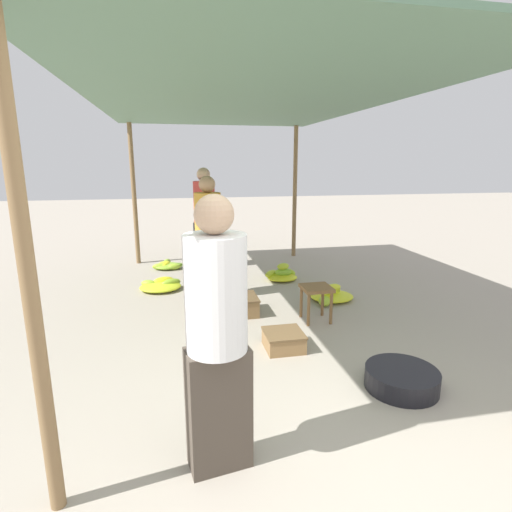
# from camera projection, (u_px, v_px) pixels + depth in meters

# --- Properties ---
(ground_plane) EXTENTS (40.00, 40.00, 0.00)m
(ground_plane) POSITION_uv_depth(u_px,v_px,m) (339.00, 503.00, 2.19)
(ground_plane) COLOR #A39989
(ground_plane) RESTS_ON ground
(canopy_post_front_left) EXTENTS (0.08, 0.08, 2.51)m
(canopy_post_front_left) POSITION_uv_depth(u_px,v_px,m) (29.00, 286.00, 1.89)
(canopy_post_front_left) COLOR olive
(canopy_post_front_left) RESTS_ON ground
(canopy_post_back_left) EXTENTS (0.08, 0.08, 2.51)m
(canopy_post_back_left) POSITION_uv_depth(u_px,v_px,m) (134.00, 195.00, 7.17)
(canopy_post_back_left) COLOR olive
(canopy_post_back_left) RESTS_ON ground
(canopy_post_back_right) EXTENTS (0.08, 0.08, 2.51)m
(canopy_post_back_right) POSITION_uv_depth(u_px,v_px,m) (295.00, 193.00, 7.77)
(canopy_post_back_right) COLOR olive
(canopy_post_back_right) RESTS_ON ground
(canopy_tarp) EXTENTS (3.42, 5.94, 0.04)m
(canopy_tarp) POSITION_uv_depth(u_px,v_px,m) (242.00, 99.00, 4.54)
(canopy_tarp) COLOR #567A60
(canopy_tarp) RESTS_ON canopy_post_front_left
(vendor_foreground) EXTENTS (0.41, 0.41, 1.67)m
(vendor_foreground) POSITION_uv_depth(u_px,v_px,m) (217.00, 334.00, 2.29)
(vendor_foreground) COLOR #4C4238
(vendor_foreground) RESTS_ON ground
(stool) EXTENTS (0.34, 0.34, 0.42)m
(stool) POSITION_uv_depth(u_px,v_px,m) (316.00, 293.00, 4.66)
(stool) COLOR brown
(stool) RESTS_ON ground
(basin_black) EXTENTS (0.60, 0.60, 0.17)m
(basin_black) POSITION_uv_depth(u_px,v_px,m) (402.00, 379.00, 3.29)
(basin_black) COLOR black
(basin_black) RESTS_ON ground
(banana_pile_left_0) EXTENTS (0.62, 0.62, 0.15)m
(banana_pile_left_0) POSITION_uv_depth(u_px,v_px,m) (161.00, 285.00, 5.91)
(banana_pile_left_0) COLOR #9DC330
(banana_pile_left_0) RESTS_ON ground
(banana_pile_left_1) EXTENTS (0.56, 0.55, 0.13)m
(banana_pile_left_1) POSITION_uv_depth(u_px,v_px,m) (167.00, 265.00, 7.05)
(banana_pile_left_1) COLOR #BACF2B
(banana_pile_left_1) RESTS_ON ground
(banana_pile_right_0) EXTENTS (0.59, 0.52, 0.29)m
(banana_pile_right_0) POSITION_uv_depth(u_px,v_px,m) (282.00, 275.00, 6.37)
(banana_pile_right_0) COLOR #86BA34
(banana_pile_right_0) RESTS_ON ground
(banana_pile_right_1) EXTENTS (0.59, 0.61, 0.22)m
(banana_pile_right_1) POSITION_uv_depth(u_px,v_px,m) (330.00, 295.00, 5.43)
(banana_pile_right_1) COLOR #C2D229
(banana_pile_right_1) RESTS_ON ground
(crate_near) EXTENTS (0.38, 0.38, 0.18)m
(crate_near) POSITION_uv_depth(u_px,v_px,m) (284.00, 340.00, 4.00)
(crate_near) COLOR olive
(crate_near) RESTS_ON ground
(crate_mid) EXTENTS (0.45, 0.45, 0.22)m
(crate_mid) POSITION_uv_depth(u_px,v_px,m) (239.00, 305.00, 4.93)
(crate_mid) COLOR brown
(crate_mid) RESTS_ON ground
(shopper_walking_mid) EXTENTS (0.43, 0.43, 1.66)m
(shopper_walking_mid) POSITION_uv_depth(u_px,v_px,m) (208.00, 236.00, 5.36)
(shopper_walking_mid) COLOR #4C4238
(shopper_walking_mid) RESTS_ON ground
(shopper_walking_far) EXTENTS (0.42, 0.42, 1.75)m
(shopper_walking_far) POSITION_uv_depth(u_px,v_px,m) (205.00, 217.00, 6.97)
(shopper_walking_far) COLOR #2D2D33
(shopper_walking_far) RESTS_ON ground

